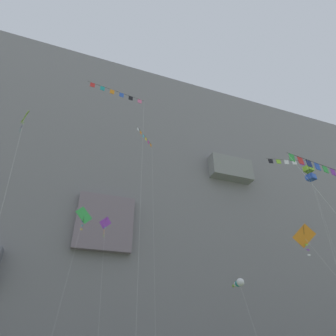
% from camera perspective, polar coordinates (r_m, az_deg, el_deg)
% --- Properties ---
extents(cliff_face, '(180.00, 28.45, 59.02)m').
position_cam_1_polar(cliff_face, '(65.39, -13.35, -5.69)').
color(cliff_face, gray).
rests_on(cliff_face, ground).
extents(kite_box_mid_center, '(2.03, 2.14, 23.37)m').
position_cam_1_polar(kite_box_mid_center, '(45.09, 26.77, -0.97)').
color(kite_box_mid_center, '#8CCC33').
rests_on(kite_box_mid_center, ground).
extents(kite_banner_far_right, '(5.32, 4.22, 11.64)m').
position_cam_1_polar(kite_banner_far_right, '(20.23, 28.37, -0.35)').
color(kite_banner_far_right, black).
rests_on(kite_banner_far_right, ground).
extents(kite_windsock_upper_left, '(1.68, 4.78, 6.76)m').
position_cam_1_polar(kite_windsock_upper_left, '(29.45, 14.05, -21.73)').
color(kite_windsock_upper_left, white).
rests_on(kite_windsock_upper_left, ground).
extents(kite_diamond_low_right, '(2.40, 5.52, 17.97)m').
position_cam_1_polar(kite_diamond_low_right, '(25.04, -27.18, 8.29)').
color(kite_diamond_low_right, '#8CCC33').
rests_on(kite_diamond_low_right, ground).
extents(kite_banner_far_left, '(7.22, 6.28, 28.28)m').
position_cam_1_polar(kite_banner_far_left, '(35.83, -10.12, 13.80)').
color(kite_banner_far_left, black).
rests_on(kite_banner_far_left, ground).
extents(kite_banner_mid_right, '(5.10, 2.81, 21.60)m').
position_cam_1_polar(kite_banner_mid_right, '(38.60, 23.20, 0.42)').
color(kite_banner_mid_right, black).
rests_on(kite_banner_mid_right, ground).
extents(kite_diamond_low_left, '(2.17, 6.42, 11.45)m').
position_cam_1_polar(kite_diamond_low_left, '(30.27, 26.05, -12.49)').
color(kite_diamond_low_left, orange).
rests_on(kite_diamond_low_left, ground).
extents(kite_diamond_mid_left, '(1.51, 3.90, 14.62)m').
position_cam_1_polar(kite_diamond_mid_left, '(34.56, -12.63, -11.62)').
color(kite_diamond_mid_left, purple).
rests_on(kite_diamond_mid_left, ground).
extents(kite_diamond_high_left, '(2.28, 5.39, 15.26)m').
position_cam_1_polar(kite_diamond_high_left, '(34.13, -16.78, -9.54)').
color(kite_diamond_high_left, green).
rests_on(kite_diamond_high_left, ground).
extents(kite_banner_high_center, '(4.04, 4.07, 30.61)m').
position_cam_1_polar(kite_banner_high_center, '(45.71, -4.60, 4.52)').
color(kite_banner_high_center, black).
rests_on(kite_banner_high_center, ground).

